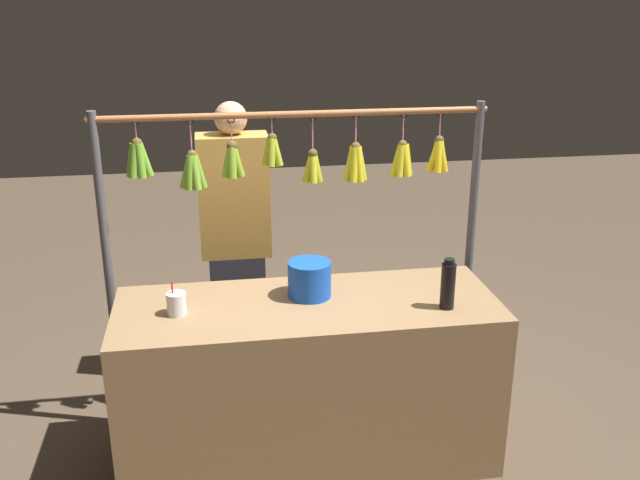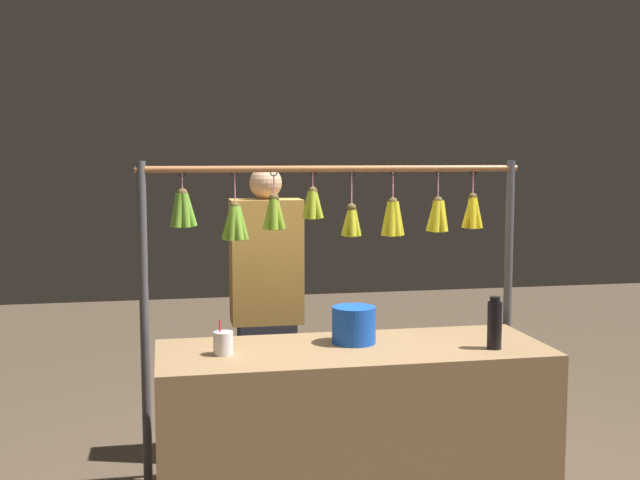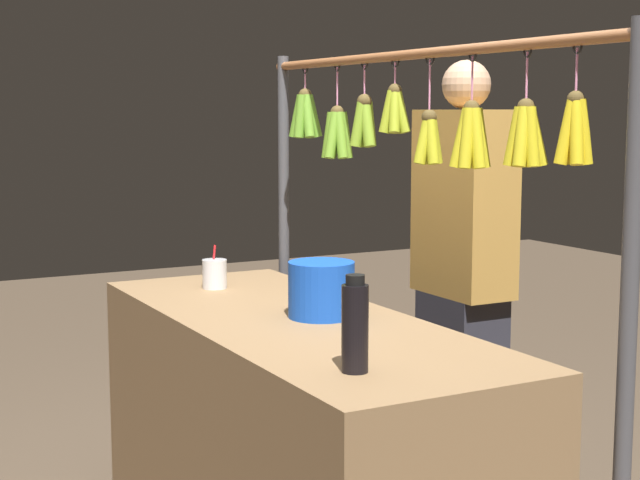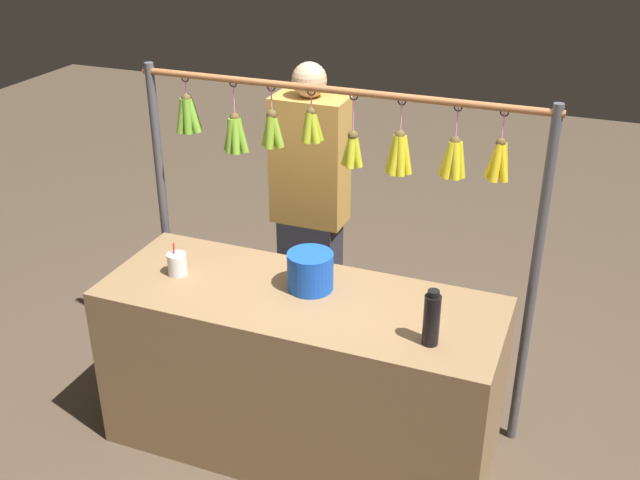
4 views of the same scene
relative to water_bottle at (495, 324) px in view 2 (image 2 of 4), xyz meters
The scene contains 6 objects.
market_counter 0.83m from the water_bottle, 13.59° to the right, with size 1.78×0.66×0.83m, color olive.
display_rack 0.91m from the water_bottle, 41.74° to the right, with size 1.94×0.12×1.67m.
water_bottle is the anchor object (origin of this frame).
blue_bucket 0.64m from the water_bottle, 20.95° to the right, with size 0.20×0.20×0.17m, color blue.
drink_cup 1.22m from the water_bottle, ahead, with size 0.09×0.09×0.15m.
vendor_person 1.35m from the water_bottle, 47.50° to the right, with size 0.39×0.21×1.64m.
Camera 2 is at (0.84, 3.48, 1.70)m, focal length 44.94 mm.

